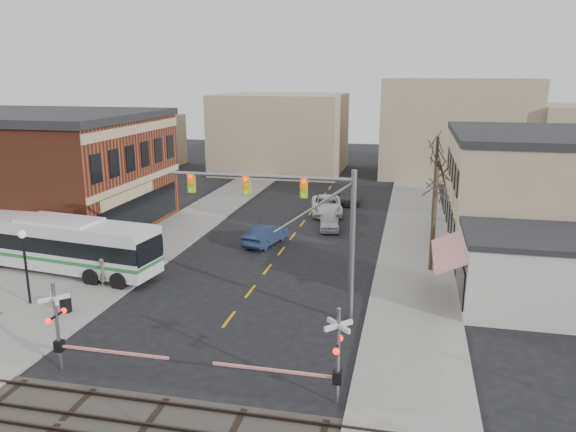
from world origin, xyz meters
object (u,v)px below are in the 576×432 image
object	(u,v)px
rr_crossing_east	(327,356)
car_c	(327,205)
trash_bin	(66,304)
car_a	(329,222)
pedestrian_near	(103,272)
street_lamp	(24,251)
car_d	(349,195)
pedestrian_far	(106,262)
rr_crossing_west	(66,328)
traffic_signal_mast	(300,212)
transit_bus	(62,244)
car_b	(266,234)

from	to	relation	value
rr_crossing_east	car_c	size ratio (longest dim) A/B	0.95
trash_bin	car_a	distance (m)	22.82
car_a	pedestrian_near	xyz separation A→B (m)	(-11.28, -16.01, 0.34)
rr_crossing_east	pedestrian_near	distance (m)	17.44
street_lamp	trash_bin	world-z (taller)	street_lamp
rr_crossing_east	trash_bin	size ratio (longest dim) A/B	6.17
street_lamp	car_d	bearing A→B (deg)	64.19
trash_bin	pedestrian_far	bearing A→B (deg)	99.20
rr_crossing_west	car_d	distance (m)	36.37
street_lamp	car_d	size ratio (longest dim) A/B	0.86
traffic_signal_mast	pedestrian_near	size ratio (longest dim) A/B	5.49
car_a	car_d	bearing A→B (deg)	79.15
transit_bus	street_lamp	xyz separation A→B (m)	(1.37, -5.24, 1.23)
street_lamp	pedestrian_far	distance (m)	5.84
car_c	pedestrian_far	distance (m)	22.32
rr_crossing_west	trash_bin	size ratio (longest dim) A/B	6.17
street_lamp	pedestrian_far	xyz separation A→B (m)	(1.72, 5.14, -2.18)
car_d	pedestrian_far	world-z (taller)	pedestrian_far
rr_crossing_west	rr_crossing_east	distance (m)	11.28
car_c	car_d	bearing A→B (deg)	64.19
street_lamp	car_b	size ratio (longest dim) A/B	0.91
car_b	traffic_signal_mast	bearing A→B (deg)	125.64
pedestrian_near	rr_crossing_east	bearing A→B (deg)	-134.62
transit_bus	rr_crossing_east	bearing A→B (deg)	-30.16
trash_bin	pedestrian_near	world-z (taller)	pedestrian_near
street_lamp	trash_bin	bearing A→B (deg)	-12.26
car_d	trash_bin	bearing A→B (deg)	-120.72
pedestrian_far	transit_bus	bearing A→B (deg)	157.02
rr_crossing_west	trash_bin	world-z (taller)	rr_crossing_west
rr_crossing_west	car_c	bearing A→B (deg)	77.66
traffic_signal_mast	car_b	xyz separation A→B (m)	(-5.11, 12.25, -4.96)
car_b	car_d	distance (m)	16.23
street_lamp	car_c	world-z (taller)	street_lamp
street_lamp	car_b	bearing A→B (deg)	54.91
traffic_signal_mast	pedestrian_near	xyz separation A→B (m)	(-12.30, 1.45, -4.72)
car_b	street_lamp	bearing A→B (deg)	67.92
rr_crossing_west	pedestrian_near	distance (m)	9.79
car_b	pedestrian_far	bearing A→B (deg)	60.54
car_b	pedestrian_near	xyz separation A→B (m)	(-7.19, -10.81, 0.24)
rr_crossing_east	street_lamp	bearing A→B (deg)	161.82
rr_crossing_east	rr_crossing_west	bearing A→B (deg)	-179.85
car_b	car_c	world-z (taller)	car_c
trash_bin	pedestrian_far	xyz separation A→B (m)	(-0.93, 5.72, 0.39)
traffic_signal_mast	rr_crossing_west	bearing A→B (deg)	-138.79
rr_crossing_east	car_b	xyz separation A→B (m)	(-7.71, 19.82, -1.20)
transit_bus	street_lamp	size ratio (longest dim) A/B	3.21
traffic_signal_mast	pedestrian_far	distance (m)	14.48
pedestrian_near	car_b	bearing A→B (deg)	-47.08
rr_crossing_east	car_d	size ratio (longest dim) A/B	1.14
traffic_signal_mast	car_d	distance (m)	28.31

